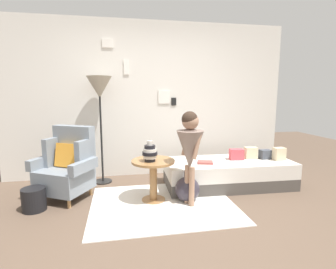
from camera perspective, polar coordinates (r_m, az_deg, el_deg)
The scene contains 16 objects.
ground_plane at distance 2.97m, azimuth 0.60°, elevation -19.45°, with size 12.00×12.00×0.00m, color brown.
gallery_wall at distance 4.54m, azimuth -4.25°, elevation 7.53°, with size 4.80×0.12×2.60m.
rug at distance 3.48m, azimuth -1.15°, elevation -14.90°, with size 1.81×1.48×0.01m, color silver.
armchair at distance 3.83m, azimuth -21.00°, elevation -6.40°, with size 0.90×0.83×0.97m.
daybed at distance 4.17m, azimuth 12.96°, elevation -8.19°, with size 1.93×0.86×0.40m.
pillow_head at distance 4.36m, azimuth 23.03°, elevation -3.91°, with size 0.17×0.12×0.19m, color beige.
pillow_mid at distance 4.37m, azimuth 20.39°, elevation -4.06°, with size 0.17×0.12×0.14m, color #474C56.
pillow_back at distance 4.32m, azimuth 17.56°, elevation -3.82°, with size 0.18×0.12×0.18m, color beige.
pillow_extra at distance 4.18m, azimuth 14.67°, elevation -4.21°, with size 0.21×0.12×0.16m, color #D64C56.
side_table at distance 3.47m, azimuth -3.23°, elevation -8.11°, with size 0.57×0.57×0.55m.
vase_striped at distance 3.35m, azimuth -3.96°, elevation -4.00°, with size 0.19×0.19×0.27m.
floor_lamp at distance 4.18m, azimuth -14.68°, elevation 9.05°, with size 0.38×0.38×1.67m.
person_child at distance 3.25m, azimuth 4.80°, elevation -2.42°, with size 0.34×0.34×1.20m.
book_on_daybed at distance 3.89m, azimuth 8.08°, elevation -6.02°, with size 0.22×0.16×0.03m, color #AA514B.
demijohn_near at distance 3.53m, azimuth 4.22°, elevation -11.71°, with size 0.33×0.33×0.41m.
magazine_basket at distance 3.66m, azimuth -27.15°, elevation -12.43°, with size 0.28×0.28×0.28m, color black.
Camera 1 is at (-0.52, -2.56, 1.42)m, focal length 28.01 mm.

